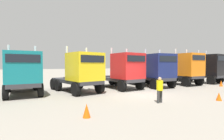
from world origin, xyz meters
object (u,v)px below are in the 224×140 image
semi_truck_red (124,71)px  visitor_in_hivis (160,88)px  semi_truck_teal (23,73)px  traffic_cone_mid (219,96)px  semi_truck_yellow (81,72)px  traffic_cone_near (87,111)px  semi_truck_navy (156,70)px  semi_truck_orange (185,69)px  traffic_cone_far (221,83)px  semi_truck_black (206,69)px

semi_truck_red → visitor_in_hivis: semi_truck_red is taller
semi_truck_teal → traffic_cone_mid: (11.60, -7.97, -1.48)m
semi_truck_yellow → traffic_cone_near: size_ratio=9.86×
semi_truck_teal → visitor_in_hivis: 10.16m
semi_truck_navy → visitor_in_hivis: semi_truck_navy is taller
visitor_in_hivis → traffic_cone_mid: (3.98, -1.30, -0.65)m
semi_truck_teal → traffic_cone_mid: size_ratio=11.22×
semi_truck_orange → semi_truck_navy: bearing=-90.7°
semi_truck_navy → semi_truck_yellow: bearing=-87.0°
semi_truck_navy → traffic_cone_far: (6.99, -2.73, -1.48)m
semi_truck_yellow → traffic_cone_mid: bearing=32.8°
semi_truck_navy → semi_truck_orange: bearing=93.3°
semi_truck_teal → semi_truck_orange: bearing=85.8°
semi_truck_teal → traffic_cone_mid: 14.15m
semi_truck_yellow → visitor_in_hivis: bearing=16.4°
semi_truck_red → traffic_cone_near: 9.52m
traffic_cone_near → semi_truck_teal: bearing=108.9°
semi_truck_yellow → visitor_in_hivis: (3.23, -5.98, -0.85)m
semi_truck_black → visitor_in_hivis: size_ratio=4.06×
semi_truck_red → traffic_cone_near: bearing=-47.9°
semi_truck_yellow → traffic_cone_mid: semi_truck_yellow is taller
traffic_cone_near → traffic_cone_mid: bearing=-3.1°
visitor_in_hivis → traffic_cone_near: (-5.05, -0.81, -0.61)m
semi_truck_orange → traffic_cone_far: size_ratio=9.02×
visitor_in_hivis → traffic_cone_far: (11.95, 3.22, -0.59)m
semi_truck_navy → traffic_cone_far: semi_truck_navy is taller
semi_truck_navy → visitor_in_hivis: (-4.96, -5.95, -0.89)m
semi_truck_navy → visitor_in_hivis: size_ratio=3.90×
semi_truck_orange → semi_truck_black: (4.35, 0.20, -0.01)m
semi_truck_red → semi_truck_navy: (3.83, -0.31, -0.01)m
semi_truck_teal → traffic_cone_far: (19.57, -3.45, -1.42)m
semi_truck_teal → semi_truck_black: 21.36m
semi_truck_yellow → semi_truck_navy: (8.19, -0.03, 0.03)m
traffic_cone_near → traffic_cone_mid: traffic_cone_near is taller
semi_truck_navy → traffic_cone_near: 12.18m
semi_truck_teal → semi_truck_yellow: (4.39, -0.69, 0.02)m
semi_truck_black → visitor_in_hivis: semi_truck_black is taller
semi_truck_red → semi_truck_navy: bearing=78.6°
semi_truck_teal → semi_truck_navy: semi_truck_navy is taller
semi_truck_navy → semi_truck_black: 8.78m
semi_truck_yellow → semi_truck_black: size_ratio=0.95×
semi_truck_orange → traffic_cone_mid: bearing=-37.5°
semi_truck_yellow → traffic_cone_far: size_ratio=9.18×
semi_truck_teal → semi_truck_orange: 17.02m
semi_truck_orange → semi_truck_yellow: bearing=-90.9°
semi_truck_teal → semi_truck_yellow: 4.44m
semi_truck_red → traffic_cone_mid: 8.22m
semi_truck_teal → traffic_cone_far: 19.92m
semi_truck_yellow → traffic_cone_mid: (7.21, -7.27, -1.50)m
semi_truck_yellow → semi_truck_red: semi_truck_red is taller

